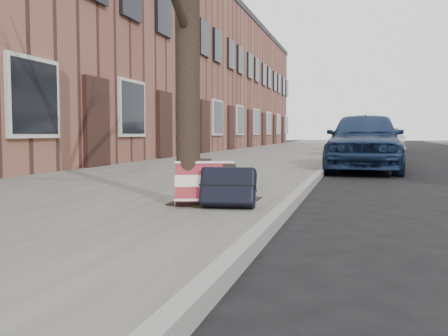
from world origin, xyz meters
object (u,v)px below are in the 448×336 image
(car_near_front, at_px, (365,141))
(car_near_mid, at_px, (367,139))
(suitcase_red, at_px, (205,184))
(suitcase_navy, at_px, (228,187))

(car_near_front, bearing_deg, car_near_mid, 90.72)
(suitcase_red, height_order, car_near_front, car_near_front)
(suitcase_red, distance_m, suitcase_navy, 0.29)
(suitcase_red, relative_size, suitcase_navy, 1.06)
(suitcase_red, height_order, suitcase_navy, suitcase_red)
(car_near_front, bearing_deg, suitcase_navy, -98.95)
(suitcase_navy, height_order, car_near_front, car_near_front)
(suitcase_red, distance_m, car_near_mid, 12.28)
(car_near_mid, bearing_deg, suitcase_navy, -108.51)
(car_near_front, relative_size, car_near_mid, 1.01)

